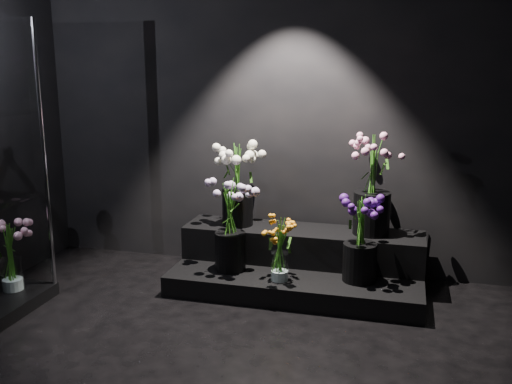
% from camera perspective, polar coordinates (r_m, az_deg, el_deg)
% --- Properties ---
extents(wall_back, '(4.00, 0.00, 4.00)m').
position_cam_1_polar(wall_back, '(4.68, 1.92, 9.02)').
color(wall_back, black).
rests_on(wall_back, floor).
extents(display_riser, '(1.89, 0.84, 0.42)m').
position_cam_1_polar(display_riser, '(4.51, 4.34, -7.13)').
color(display_riser, black).
rests_on(display_riser, floor).
extents(bouquet_orange_bells, '(0.31, 0.31, 0.46)m').
position_cam_1_polar(bouquet_orange_bells, '(4.13, 2.40, -5.77)').
color(bouquet_orange_bells, white).
rests_on(bouquet_orange_bells, display_riser).
extents(bouquet_lilac, '(0.41, 0.41, 0.70)m').
position_cam_1_polar(bouquet_lilac, '(4.30, -2.62, -2.69)').
color(bouquet_lilac, black).
rests_on(bouquet_lilac, display_riser).
extents(bouquet_purple, '(0.39, 0.39, 0.63)m').
position_cam_1_polar(bouquet_purple, '(4.17, 10.42, -4.33)').
color(bouquet_purple, black).
rests_on(bouquet_purple, display_riser).
extents(bouquet_cream_roses, '(0.52, 0.52, 0.67)m').
position_cam_1_polar(bouquet_cream_roses, '(4.56, -1.88, 1.49)').
color(bouquet_cream_roses, black).
rests_on(bouquet_cream_roses, display_riser).
extents(bouquet_pink_roses, '(0.48, 0.48, 0.76)m').
position_cam_1_polar(bouquet_pink_roses, '(4.40, 11.63, 1.09)').
color(bouquet_pink_roses, black).
rests_on(bouquet_pink_roses, display_riser).
extents(bouquet_case_base_pink, '(0.35, 0.35, 0.50)m').
position_cam_1_polar(bouquet_case_base_pink, '(4.49, -23.37, -5.91)').
color(bouquet_case_base_pink, white).
rests_on(bouquet_case_base_pink, display_case).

